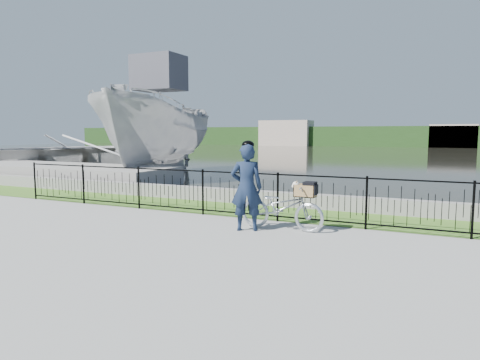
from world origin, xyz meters
The scene contains 13 objects.
ground centered at (0.00, 0.00, 0.00)m, with size 120.00×120.00×0.00m, color gray.
grass_strip centered at (0.00, 2.60, 0.00)m, with size 60.00×2.00×0.01m, color #436D22.
water centered at (0.00, 33.00, 0.00)m, with size 120.00×120.00×0.00m, color black.
quay_wall centered at (0.00, 3.60, 0.20)m, with size 60.00×0.30×0.40m, color gray.
fence centered at (0.00, 1.60, 0.58)m, with size 14.00×0.06×1.15m, color black, non-canonical shape.
far_treeline centered at (0.00, 60.00, 1.50)m, with size 120.00×6.00×3.00m, color #203E17.
far_building_left centered at (-18.00, 58.00, 2.00)m, with size 8.00×4.00×4.00m, color #AD9B8A.
far_building_right centered at (6.00, 58.50, 1.60)m, with size 6.00×3.00×3.20m, color #AD9B8A.
dock centered at (-10.00, 5.50, 0.35)m, with size 10.00×3.00×0.70m, color gray.
bicycle_rig centered at (1.38, 0.84, 0.49)m, with size 1.83×0.64×1.08m.
cyclist centered at (0.72, 0.46, 0.94)m, with size 0.79×0.67×1.90m.
boat_near centered at (-7.56, 9.04, 2.01)m, with size 5.93×10.44×5.60m.
boat_far centered at (-14.88, 9.60, 0.99)m, with size 9.52×11.22×1.97m.
Camera 1 is at (4.34, -7.67, 2.06)m, focal length 32.00 mm.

